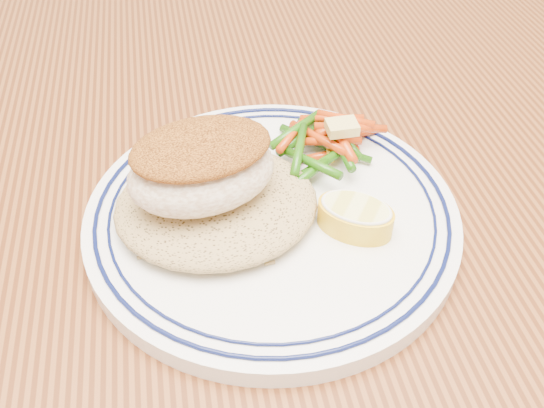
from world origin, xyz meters
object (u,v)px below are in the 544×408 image
at_px(fish_fillet, 202,166).
at_px(vegetable_pile, 324,141).
at_px(rice_pilaf, 216,201).
at_px(plate, 272,215).
at_px(lemon_wedge, 355,216).
at_px(dining_table, 282,296).

height_order(fish_fillet, vegetable_pile, fish_fillet).
bearing_deg(rice_pilaf, plate, -1.75).
relative_size(rice_pilaf, lemon_wedge, 2.06).
distance_m(vegetable_pile, lemon_wedge, 0.08).
bearing_deg(fish_fillet, dining_table, 6.96).
distance_m(dining_table, vegetable_pile, 0.14).
xyz_separation_m(dining_table, vegetable_pile, (0.04, 0.05, 0.13)).
height_order(dining_table, lemon_wedge, lemon_wedge).
distance_m(fish_fillet, lemon_wedge, 0.11).
bearing_deg(vegetable_pile, lemon_wedge, -89.57).
bearing_deg(dining_table, vegetable_pile, 47.88).
xyz_separation_m(fish_fillet, vegetable_pile, (0.10, 0.05, -0.03)).
bearing_deg(lemon_wedge, fish_fillet, 163.16).
relative_size(vegetable_pile, lemon_wedge, 1.40).
xyz_separation_m(plate, rice_pilaf, (-0.04, 0.00, 0.02)).
height_order(dining_table, plate, plate).
distance_m(rice_pilaf, lemon_wedge, 0.10).
bearing_deg(plate, vegetable_pile, 46.11).
height_order(rice_pilaf, fish_fillet, fish_fillet).
bearing_deg(vegetable_pile, plate, -133.89).
xyz_separation_m(plate, fish_fillet, (-0.05, 0.00, 0.05)).
relative_size(rice_pilaf, vegetable_pile, 1.48).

